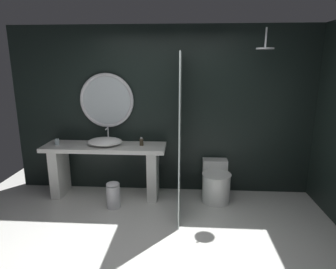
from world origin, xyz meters
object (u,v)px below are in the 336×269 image
object	(u,v)px
soap_dispenser	(141,142)
rain_shower_head	(265,47)
tumbler_cup	(57,142)
waste_bin	(113,195)
vessel_sink	(105,142)
toilet	(216,183)
round_wall_mirror	(107,101)

from	to	relation	value
soap_dispenser	rain_shower_head	bearing A→B (deg)	-3.56
tumbler_cup	waste_bin	distance (m)	1.22
vessel_sink	tumbler_cup	world-z (taller)	vessel_sink
vessel_sink	toilet	world-z (taller)	vessel_sink
toilet	rain_shower_head	bearing A→B (deg)	-4.19
soap_dispenser	toilet	size ratio (longest dim) A/B	0.20
round_wall_mirror	toilet	bearing A→B (deg)	-9.58
toilet	waste_bin	size ratio (longest dim) A/B	1.65
vessel_sink	rain_shower_head	bearing A→B (deg)	-2.28
tumbler_cup	waste_bin	world-z (taller)	tumbler_cup
soap_dispenser	round_wall_mirror	distance (m)	0.85
vessel_sink	toilet	distance (m)	1.80
toilet	vessel_sink	bearing A→B (deg)	178.37
round_wall_mirror	waste_bin	size ratio (longest dim) A/B	2.17
tumbler_cup	soap_dispenser	xyz separation A→B (m)	(1.30, 0.05, 0.01)
soap_dispenser	waste_bin	world-z (taller)	soap_dispenser
tumbler_cup	waste_bin	bearing A→B (deg)	-22.17
soap_dispenser	rain_shower_head	xyz separation A→B (m)	(1.71, -0.11, 1.37)
tumbler_cup	rain_shower_head	world-z (taller)	rain_shower_head
toilet	waste_bin	bearing A→B (deg)	-166.30
vessel_sink	waste_bin	size ratio (longest dim) A/B	1.35
soap_dispenser	rain_shower_head	size ratio (longest dim) A/B	0.45
rain_shower_head	toilet	bearing A→B (deg)	175.81
round_wall_mirror	rain_shower_head	world-z (taller)	rain_shower_head
soap_dispenser	waste_bin	xyz separation A→B (m)	(-0.36, -0.43, -0.68)
vessel_sink	rain_shower_head	size ratio (longest dim) A/B	1.88
soap_dispenser	round_wall_mirror	bearing A→B (deg)	158.49
rain_shower_head	vessel_sink	bearing A→B (deg)	177.72
soap_dispenser	toilet	distance (m)	1.29
rain_shower_head	round_wall_mirror	bearing A→B (deg)	171.77
soap_dispenser	toilet	world-z (taller)	soap_dispenser
tumbler_cup	rain_shower_head	xyz separation A→B (m)	(3.01, -0.06, 1.38)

